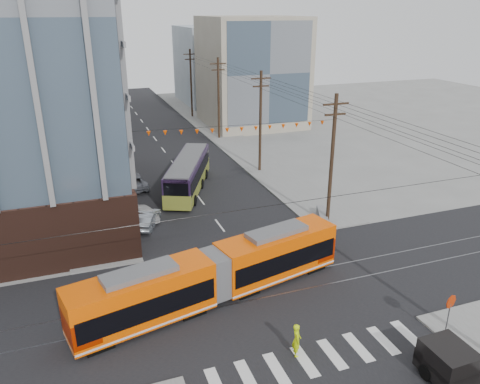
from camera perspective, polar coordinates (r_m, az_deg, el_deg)
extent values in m
plane|color=slate|center=(28.19, 6.52, -15.68)|extent=(160.00, 160.00, 0.00)
cube|color=#8C99A5|center=(72.66, -25.66, 13.11)|extent=(18.00, 16.00, 18.00)
cube|color=gray|center=(73.47, 1.41, 14.41)|extent=(14.00, 14.00, 16.00)
cube|color=gray|center=(92.26, -22.93, 15.50)|extent=(16.00, 18.00, 20.00)
cube|color=#8C99A5|center=(92.98, -2.04, 15.26)|extent=(16.00, 16.00, 14.00)
cylinder|color=black|center=(79.11, -5.98, 12.98)|extent=(0.30, 0.30, 11.00)
imported|color=#8A939E|center=(39.70, -11.26, -3.22)|extent=(3.00, 4.32, 1.35)
imported|color=#B7B7B7|center=(41.14, -12.00, -2.45)|extent=(3.16, 4.67, 1.26)
imported|color=#595C67|center=(48.48, -13.03, 1.28)|extent=(2.94, 5.37, 1.43)
imported|color=#C4E808|center=(25.59, 6.92, -17.45)|extent=(0.64, 0.80, 1.89)
cube|color=slate|center=(40.09, 10.08, -3.28)|extent=(2.46, 4.24, 0.84)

